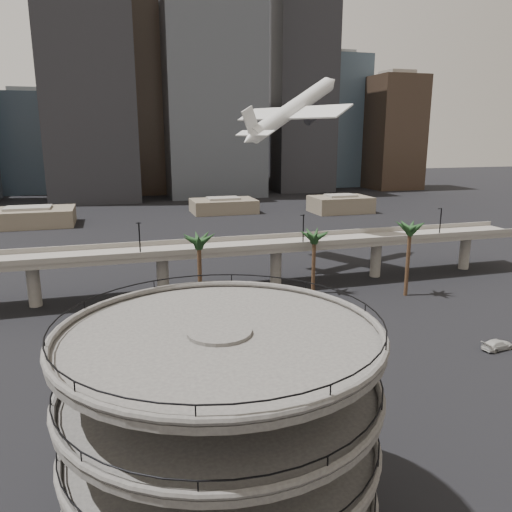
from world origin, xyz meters
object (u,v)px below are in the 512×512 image
object	(u,v)px
parking_ramp	(221,416)
overpass	(221,252)
car_a	(207,385)
car_c	(497,345)
car_b	(320,365)
airborne_jet	(293,110)

from	to	relation	value
parking_ramp	overpass	bearing A→B (deg)	77.57
overpass	car_a	size ratio (longest dim) A/B	29.07
parking_ramp	car_a	distance (m)	23.39
overpass	car_c	bearing A→B (deg)	-50.74
overpass	car_c	xyz separation A→B (m)	(30.73, -37.61, -6.64)
car_b	car_a	bearing A→B (deg)	73.48
car_a	airborne_jet	bearing A→B (deg)	-40.16
parking_ramp	overpass	size ratio (longest dim) A/B	0.17
parking_ramp	car_c	world-z (taller)	parking_ramp
parking_ramp	car_a	size ratio (longest dim) A/B	4.96
airborne_jet	car_b	xyz separation A→B (m)	(-14.84, -50.99, -33.47)
airborne_jet	car_c	bearing A→B (deg)	-105.80
overpass	car_c	distance (m)	49.02
car_c	car_a	bearing A→B (deg)	81.47
parking_ramp	car_b	world-z (taller)	parking_ramp
car_a	car_c	distance (m)	40.84
car_a	car_c	size ratio (longest dim) A/B	0.93
parking_ramp	car_a	bearing A→B (deg)	82.29
car_a	car_b	bearing A→B (deg)	-96.37
overpass	car_a	bearing A→B (deg)	-105.03
airborne_jet	car_c	size ratio (longest dim) A/B	5.84
car_c	airborne_jet	bearing A→B (deg)	3.75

